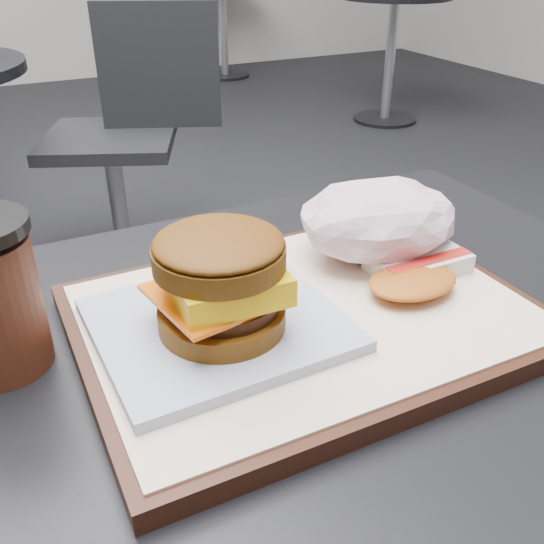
% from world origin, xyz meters
% --- Properties ---
extents(customer_table, '(0.80, 0.60, 0.77)m').
position_xyz_m(customer_table, '(0.00, 0.00, 0.58)').
color(customer_table, '#A5A5AA').
rests_on(customer_table, ground).
extents(serving_tray, '(0.38, 0.28, 0.02)m').
position_xyz_m(serving_tray, '(0.04, 0.03, 0.78)').
color(serving_tray, black).
rests_on(serving_tray, customer_table).
extents(breakfast_sandwich, '(0.19, 0.18, 0.09)m').
position_xyz_m(breakfast_sandwich, '(-0.04, 0.03, 0.83)').
color(breakfast_sandwich, silver).
rests_on(breakfast_sandwich, serving_tray).
extents(hash_brown, '(0.12, 0.09, 0.02)m').
position_xyz_m(hash_brown, '(0.15, 0.03, 0.80)').
color(hash_brown, silver).
rests_on(hash_brown, serving_tray).
extents(crumpled_wrapper, '(0.16, 0.13, 0.07)m').
position_xyz_m(crumpled_wrapper, '(0.15, 0.09, 0.83)').
color(crumpled_wrapper, silver).
rests_on(crumpled_wrapper, serving_tray).
extents(neighbor_chair, '(0.66, 0.55, 0.88)m').
position_xyz_m(neighbor_chair, '(0.28, 1.67, 0.51)').
color(neighbor_chair, '#98989C').
rests_on(neighbor_chair, ground).
extents(bg_table_near, '(0.66, 0.66, 0.75)m').
position_xyz_m(bg_table_near, '(2.20, 2.80, 0.56)').
color(bg_table_near, black).
rests_on(bg_table_near, ground).
extents(bg_table_far, '(0.66, 0.66, 0.75)m').
position_xyz_m(bg_table_far, '(1.80, 4.50, 0.56)').
color(bg_table_far, black).
rests_on(bg_table_far, ground).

